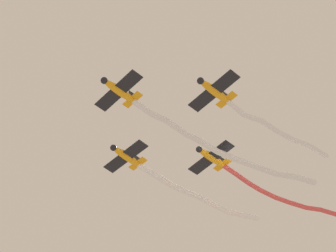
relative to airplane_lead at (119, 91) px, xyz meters
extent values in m
ellipsoid|color=orange|center=(0.08, 0.10, -0.01)|extent=(3.88, 4.63, 1.03)
sphere|color=black|center=(-1.38, -1.81, -0.01)|extent=(1.23, 1.23, 0.88)
ellipsoid|color=#232833|center=(-0.31, -0.40, 0.37)|extent=(1.31, 1.42, 0.55)
cube|color=black|center=(-0.03, -0.04, -0.15)|extent=(6.87, 5.81, 0.14)
cube|color=orange|center=(1.36, 1.78, 0.08)|extent=(2.86, 2.50, 0.11)
cube|color=black|center=(1.30, 1.70, 0.62)|extent=(0.80, 0.99, 1.42)
cylinder|color=white|center=(2.47, 3.09, -0.23)|extent=(2.46, 2.50, 1.22)
cylinder|color=white|center=(4.22, 4.91, -0.33)|extent=(2.38, 2.26, 0.98)
cylinder|color=white|center=(6.11, 6.84, -0.48)|extent=(2.75, 2.71, 1.35)
cylinder|color=white|center=(8.02, 8.64, -0.84)|extent=(2.42, 2.08, 1.14)
cylinder|color=white|center=(9.90, 10.27, -1.20)|extent=(2.63, 2.39, 1.33)
cylinder|color=white|center=(12.15, 11.96, -1.65)|extent=(3.12, 2.27, 1.33)
cylinder|color=white|center=(14.46, 13.55, -1.83)|extent=(2.58, 2.22, 0.92)
cylinder|color=white|center=(16.82, 15.10, -1.98)|extent=(3.17, 2.21, 1.24)
cylinder|color=white|center=(19.57, 16.52, -2.12)|extent=(3.22, 2.06, 0.92)
cylinder|color=white|center=(22.12, 17.83, -2.13)|extent=(2.66, 1.98, 0.94)
sphere|color=white|center=(1.61, 2.10, -0.07)|extent=(0.80, 0.80, 0.80)
sphere|color=white|center=(3.34, 4.07, -0.40)|extent=(0.80, 0.80, 0.80)
sphere|color=white|center=(5.11, 5.76, -0.26)|extent=(0.80, 0.80, 0.80)
sphere|color=white|center=(7.12, 7.92, -0.71)|extent=(0.80, 0.80, 0.80)
sphere|color=white|center=(8.93, 9.37, -0.98)|extent=(0.80, 0.80, 0.80)
sphere|color=white|center=(10.87, 11.16, -1.41)|extent=(0.80, 0.80, 0.80)
sphere|color=white|center=(13.44, 12.75, -1.88)|extent=(0.80, 0.80, 0.80)
sphere|color=white|center=(15.48, 14.34, -1.78)|extent=(0.80, 0.80, 0.80)
sphere|color=white|center=(18.15, 15.85, -2.18)|extent=(0.80, 0.80, 0.80)
sphere|color=white|center=(21.00, 17.19, -2.07)|extent=(0.80, 0.80, 0.80)
sphere|color=white|center=(23.23, 18.48, -2.19)|extent=(0.80, 0.80, 0.80)
ellipsoid|color=orange|center=(11.62, 1.81, -0.41)|extent=(3.93, 4.60, 1.03)
sphere|color=black|center=(10.14, -0.08, -0.41)|extent=(1.23, 1.23, 0.88)
ellipsoid|color=#232833|center=(11.23, 1.32, -0.03)|extent=(1.32, 1.41, 0.55)
cube|color=black|center=(11.52, 1.68, -0.55)|extent=(6.82, 5.88, 0.14)
cube|color=orange|center=(12.93, 3.48, -0.32)|extent=(2.84, 2.53, 0.11)
cube|color=black|center=(12.87, 3.40, 0.22)|extent=(0.82, 0.98, 1.42)
cylinder|color=white|center=(14.06, 5.08, -0.42)|extent=(2.35, 2.95, 0.82)
cylinder|color=white|center=(16.00, 7.31, -0.03)|extent=(2.74, 2.41, 1.43)
cylinder|color=white|center=(18.11, 9.50, 0.34)|extent=(2.65, 2.92, 0.78)
cylinder|color=white|center=(20.14, 11.87, 0.66)|extent=(2.61, 2.69, 1.35)
cylinder|color=white|center=(22.28, 13.99, 1.14)|extent=(2.88, 2.53, 1.13)
cylinder|color=white|center=(24.54, 16.21, 1.39)|extent=(2.73, 2.88, 0.83)
sphere|color=white|center=(13.18, 3.79, -0.47)|extent=(0.67, 0.67, 0.67)
sphere|color=white|center=(14.94, 6.36, -0.36)|extent=(0.67, 0.67, 0.67)
sphere|color=white|center=(17.06, 8.26, 0.30)|extent=(0.67, 0.67, 0.67)
sphere|color=white|center=(19.17, 10.75, 0.38)|extent=(0.67, 0.67, 0.67)
sphere|color=white|center=(21.11, 12.98, 0.94)|extent=(0.67, 0.67, 0.67)
sphere|color=white|center=(23.45, 15.00, 1.33)|extent=(0.67, 0.67, 0.67)
sphere|color=white|center=(25.64, 17.43, 1.46)|extent=(0.67, 0.67, 0.67)
ellipsoid|color=orange|center=(-1.64, 11.65, 0.29)|extent=(3.76, 4.70, 1.03)
sphere|color=black|center=(-3.03, 9.69, 0.29)|extent=(1.22, 1.22, 0.88)
ellipsoid|color=#232833|center=(-2.00, 11.13, 0.67)|extent=(1.29, 1.42, 0.55)
cube|color=black|center=(-1.74, 11.51, 0.15)|extent=(6.97, 5.65, 0.14)
cube|color=orange|center=(-0.41, 13.37, 0.38)|extent=(2.89, 2.44, 0.11)
cube|color=black|center=(-0.47, 13.29, 0.92)|extent=(0.78, 1.01, 1.42)
cylinder|color=white|center=(0.86, 14.99, 0.20)|extent=(2.75, 3.09, 0.91)
cylinder|color=white|center=(2.67, 17.35, 0.23)|extent=(2.28, 2.64, 1.01)
cylinder|color=white|center=(4.32, 19.42, 0.41)|extent=(2.48, 2.54, 1.16)
cylinder|color=white|center=(6.14, 21.43, 0.70)|extent=(2.63, 2.60, 1.24)
cylinder|color=white|center=(8.00, 23.39, 0.80)|extent=(2.48, 2.47, 1.00)
cylinder|color=white|center=(9.89, 25.22, 0.64)|extent=(2.60, 2.39, 1.06)
cylinder|color=white|center=(11.90, 26.89, 0.72)|extent=(2.67, 2.22, 1.24)
cylinder|color=white|center=(14.06, 28.54, 1.12)|extent=(2.93, 2.41, 1.36)
sphere|color=white|center=(-0.18, 13.70, 0.23)|extent=(0.83, 0.83, 0.83)
sphere|color=white|center=(1.90, 16.27, 0.16)|extent=(0.83, 0.83, 0.83)
sphere|color=white|center=(3.44, 18.42, 0.29)|extent=(0.83, 0.83, 0.83)
sphere|color=white|center=(5.19, 20.41, 0.54)|extent=(0.83, 0.83, 0.83)
sphere|color=white|center=(7.08, 22.44, 0.86)|extent=(0.83, 0.83, 0.83)
sphere|color=white|center=(8.91, 24.33, 0.73)|extent=(0.83, 0.83, 0.83)
sphere|color=white|center=(10.88, 26.11, 0.56)|extent=(0.83, 0.83, 0.83)
sphere|color=white|center=(12.92, 27.67, 0.89)|extent=(0.83, 0.83, 0.83)
sphere|color=white|center=(15.20, 29.41, 1.35)|extent=(0.83, 0.83, 0.83)
ellipsoid|color=orange|center=(9.91, 13.36, -0.21)|extent=(3.97, 4.57, 1.03)
sphere|color=black|center=(8.40, 11.49, -0.21)|extent=(1.23, 1.23, 0.88)
ellipsoid|color=#232833|center=(9.51, 12.87, 0.17)|extent=(1.33, 1.41, 0.55)
cube|color=black|center=(9.80, 13.23, -0.35)|extent=(6.78, 5.94, 0.14)
cube|color=orange|center=(11.24, 15.01, -0.12)|extent=(2.83, 2.55, 0.11)
cube|color=black|center=(11.18, 14.93, 0.42)|extent=(0.83, 0.98, 1.42)
cylinder|color=#DB4C4C|center=(12.22, 16.32, -0.22)|extent=(2.04, 2.40, 0.79)
cylinder|color=#DB4C4C|center=(13.69, 18.14, -0.34)|extent=(2.09, 2.09, 1.08)
cylinder|color=#DB4C4C|center=(15.19, 19.62, -0.71)|extent=(2.11, 1.81, 1.18)
cylinder|color=#DB4C4C|center=(16.98, 21.00, -1.15)|extent=(2.56, 2.02, 1.18)
cylinder|color=#DB4C4C|center=(19.00, 22.52, -1.34)|extent=(2.42, 2.08, 0.75)
cylinder|color=#DB4C4C|center=(21.17, 24.09, -1.29)|extent=(2.73, 2.14, 0.70)
cylinder|color=#DB4C4C|center=(23.38, 25.34, -1.24)|extent=(2.36, 1.52, 0.75)
cylinder|color=#DB4C4C|center=(25.54, 26.49, -1.25)|extent=(2.64, 1.96, 0.75)
sphere|color=#DB4C4C|center=(11.49, 15.32, -0.27)|extent=(0.67, 0.67, 0.67)
sphere|color=#DB4C4C|center=(12.95, 17.32, -0.18)|extent=(0.67, 0.67, 0.67)
sphere|color=#DB4C4C|center=(14.43, 18.97, -0.50)|extent=(0.67, 0.67, 0.67)
sphere|color=#DB4C4C|center=(15.95, 20.26, -0.92)|extent=(0.67, 0.67, 0.67)
sphere|color=#DB4C4C|center=(18.00, 21.74, -1.37)|extent=(0.67, 0.67, 0.67)
sphere|color=#DB4C4C|center=(19.99, 23.29, -1.31)|extent=(0.67, 0.67, 0.67)
sphere|color=#DB4C4C|center=(22.34, 24.88, -1.28)|extent=(0.67, 0.67, 0.67)
sphere|color=#DB4C4C|center=(24.41, 25.80, -1.21)|extent=(0.67, 0.67, 0.67)
sphere|color=#DB4C4C|center=(26.68, 27.18, -1.28)|extent=(0.67, 0.67, 0.67)
camera|label=1|loc=(13.31, -41.33, -54.61)|focal=60.39mm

